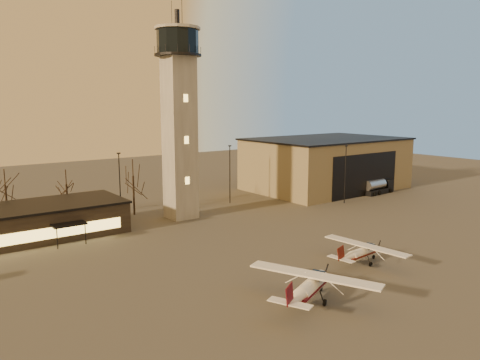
% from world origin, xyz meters
% --- Properties ---
extents(ground, '(220.00, 220.00, 0.00)m').
position_xyz_m(ground, '(0.00, 0.00, 0.00)').
color(ground, '#464441').
rests_on(ground, ground).
extents(control_tower, '(6.80, 6.80, 32.60)m').
position_xyz_m(control_tower, '(0.00, 30.00, 16.33)').
color(control_tower, gray).
rests_on(control_tower, ground).
extents(hangar, '(30.60, 20.60, 10.30)m').
position_xyz_m(hangar, '(36.00, 33.98, 5.15)').
color(hangar, '#887559').
rests_on(hangar, ground).
extents(terminal, '(25.40, 12.20, 4.30)m').
position_xyz_m(terminal, '(-21.99, 31.98, 2.16)').
color(terminal, black).
rests_on(terminal, ground).
extents(light_poles, '(58.50, 12.25, 10.14)m').
position_xyz_m(light_poles, '(0.50, 31.00, 5.41)').
color(light_poles, black).
rests_on(light_poles, ground).
extents(tree_row, '(37.20, 9.20, 8.80)m').
position_xyz_m(tree_row, '(-13.70, 39.16, 5.94)').
color(tree_row, black).
rests_on(tree_row, ground).
extents(cessna_front, '(8.16, 10.30, 2.83)m').
position_xyz_m(cessna_front, '(5.80, 0.06, 0.97)').
color(cessna_front, white).
rests_on(cessna_front, ground).
extents(cessna_rear, '(9.75, 11.73, 3.35)m').
position_xyz_m(cessna_rear, '(-5.87, -3.59, 1.15)').
color(cessna_rear, white).
rests_on(cessna_rear, ground).
extents(fuel_truck, '(7.74, 2.92, 2.82)m').
position_xyz_m(fuel_truck, '(39.97, 24.00, 1.12)').
color(fuel_truck, black).
rests_on(fuel_truck, ground).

